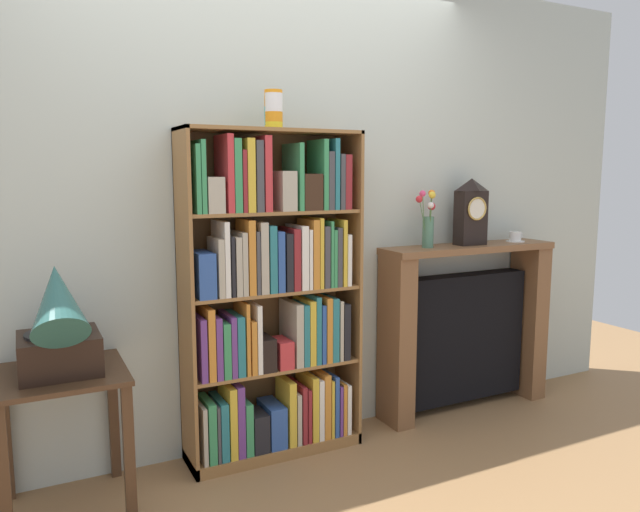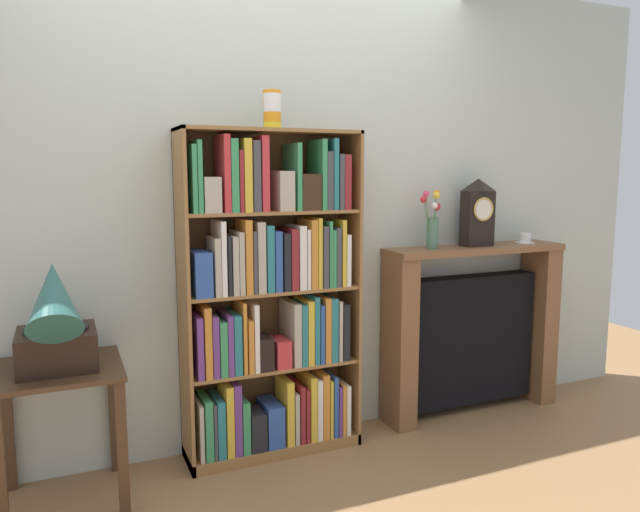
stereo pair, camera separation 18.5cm
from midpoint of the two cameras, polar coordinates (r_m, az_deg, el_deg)
ground_plane at (r=3.29m, az=-1.93°, el=-19.17°), size 8.01×6.40×0.02m
wall_back at (r=3.29m, az=-1.88°, el=4.63°), size 5.01×0.08×2.60m
bookshelf at (r=3.13m, az=-2.96°, el=-4.85°), size 0.93×0.28×1.71m
cup_stack at (r=3.04m, az=-2.78°, el=13.80°), size 0.09×0.09×0.19m
side_table_left at (r=2.93m, az=-21.87°, el=-12.66°), size 0.53×0.52×0.64m
gramophone at (r=2.78m, az=-22.22°, el=-5.99°), size 0.33×0.47×0.55m
fireplace_mantel at (r=3.88m, az=15.50°, el=-6.89°), size 1.18×0.27×1.05m
mantel_clock at (r=3.75m, az=16.20°, el=4.03°), size 0.19×0.11×0.41m
flower_vase at (r=3.56m, az=12.15°, el=3.21°), size 0.17×0.14×0.34m
teacup_with_saucer at (r=4.02m, az=20.24°, el=1.58°), size 0.12×0.12×0.06m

